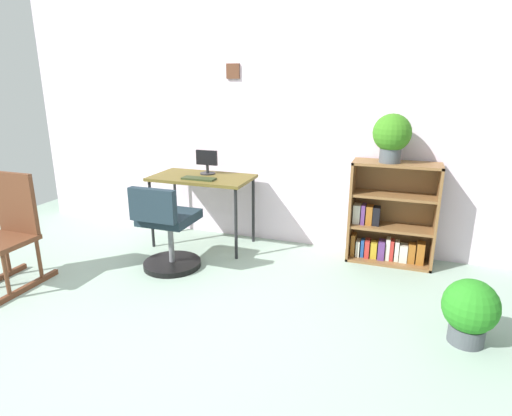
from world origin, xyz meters
The scene contains 10 objects.
ground_plane centered at (0.00, 0.00, 0.00)m, with size 6.24×6.24×0.00m, color #92AB9A.
wall_back centered at (0.00, 2.15, 1.29)m, with size 5.20×0.12×2.58m.
desk centered at (-0.36, 1.74, 0.66)m, with size 1.00×0.56×0.72m.
monitor centered at (-0.35, 1.85, 0.84)m, with size 0.23×0.15×0.24m.
keyboard centered at (-0.32, 1.60, 0.73)m, with size 0.33×0.12×0.02m, color #2C371C.
office_chair centered at (-0.39, 1.08, 0.35)m, with size 0.52×0.55×0.79m.
rocking_chair centered at (-1.45, 0.42, 0.47)m, with size 0.42×0.64×0.93m.
bookshelf_low centered at (1.45, 1.95, 0.41)m, with size 0.76×0.30×0.94m.
potted_plant_on_shelf centered at (1.40, 1.90, 1.18)m, with size 0.33×0.33×0.42m.
potted_plant_floor centered at (2.02, 0.75, 0.24)m, with size 0.35×0.35×0.44m.
Camera 1 is at (1.54, -1.99, 1.65)m, focal length 29.92 mm.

